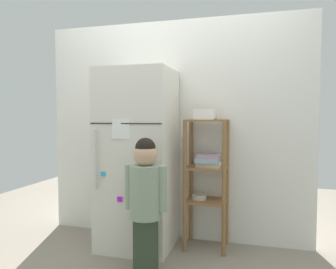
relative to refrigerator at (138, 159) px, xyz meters
name	(u,v)px	position (x,y,z in m)	size (l,w,h in m)	color
ground_plane	(165,250)	(0.26, -0.02, -0.80)	(6.00, 6.00, 0.00)	gray
kitchen_wall_back	(174,130)	(0.26, 0.31, 0.25)	(2.59, 0.03, 2.10)	silver
refrigerator	(138,159)	(0.00, 0.00, 0.00)	(0.64, 0.60, 1.60)	silver
child_standing	(146,191)	(0.24, -0.45, -0.18)	(0.33, 0.25, 1.03)	#364430
pantry_shelf_unit	(207,172)	(0.61, 0.13, -0.11)	(0.37, 0.31, 1.16)	olive
fruit_bin	(206,115)	(0.60, 0.14, 0.40)	(0.19, 0.15, 0.09)	white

